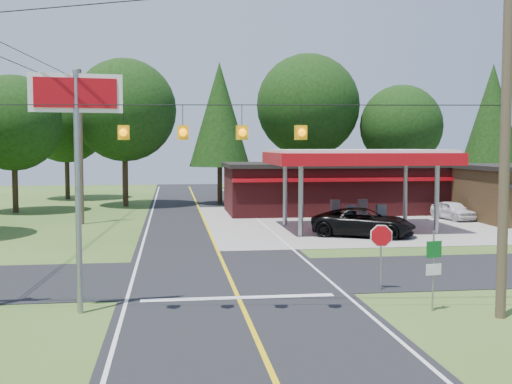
{
  "coord_description": "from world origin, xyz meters",
  "views": [
    {
      "loc": [
        -2.2,
        -24.67,
        5.13
      ],
      "look_at": [
        2.0,
        7.0,
        2.8
      ],
      "focal_mm": 45.0,
      "sensor_mm": 36.0,
      "label": 1
    }
  ],
  "objects": [
    {
      "name": "suv_car",
      "position": [
        8.5,
        10.0,
        0.8
      ],
      "size": [
        7.66,
        7.66,
        1.59
      ],
      "primitive_type": "imported",
      "rotation": [
        0.0,
        0.0,
        1.11
      ],
      "color": "black",
      "rests_on": "ground"
    },
    {
      "name": "cross_road",
      "position": [
        0.0,
        0.0,
        0.01
      ],
      "size": [
        70.0,
        7.0,
        0.02
      ],
      "primitive_type": "cube",
      "color": "black",
      "rests_on": "ground"
    },
    {
      "name": "gas_canopy",
      "position": [
        9.0,
        13.0,
        4.27
      ],
      "size": [
        10.6,
        7.4,
        4.88
      ],
      "color": "gray",
      "rests_on": "ground"
    },
    {
      "name": "big_stop_sign",
      "position": [
        -5.0,
        -4.84,
        5.54
      ],
      "size": [
        2.72,
        0.46,
        7.37
      ],
      "color": "gray",
      "rests_on": "ground"
    },
    {
      "name": "utility_pole_far_left",
      "position": [
        -8.0,
        18.0,
        5.2
      ],
      "size": [
        1.8,
        0.3,
        10.0
      ],
      "color": "#473828",
      "rests_on": "ground"
    },
    {
      "name": "lane_center_yellow",
      "position": [
        0.0,
        0.0,
        0.03
      ],
      "size": [
        0.15,
        110.0,
        0.0
      ],
      "primitive_type": "cube",
      "color": "yellow",
      "rests_on": "main_highway"
    },
    {
      "name": "sedan_car",
      "position": [
        17.0,
        17.0,
        0.64
      ],
      "size": [
        4.38,
        4.38,
        1.29
      ],
      "primitive_type": "imported",
      "rotation": [
        0.0,
        0.0,
        0.17
      ],
      "color": "white",
      "rests_on": "ground"
    },
    {
      "name": "utility_pole_near_right",
      "position": [
        7.5,
        -7.0,
        5.96
      ],
      "size": [
        1.8,
        0.3,
        11.5
      ],
      "color": "#473828",
      "rests_on": "ground"
    },
    {
      "name": "convenience_store",
      "position": [
        10.0,
        22.98,
        1.92
      ],
      "size": [
        16.4,
        7.55,
        3.8
      ],
      "color": "#4F1619",
      "rests_on": "ground"
    },
    {
      "name": "ground",
      "position": [
        0.0,
        0.0,
        0.0
      ],
      "size": [
        120.0,
        120.0,
        0.0
      ],
      "primitive_type": "plane",
      "color": "#33591F",
      "rests_on": "ground"
    },
    {
      "name": "octagonal_stop_sign",
      "position": [
        5.14,
        -3.01,
        1.75
      ],
      "size": [
        0.79,
        0.3,
        2.36
      ],
      "color": "gray",
      "rests_on": "ground"
    },
    {
      "name": "utility_pole_north",
      "position": [
        -6.5,
        35.0,
        4.75
      ],
      "size": [
        0.3,
        0.3,
        9.5
      ],
      "color": "#473828",
      "rests_on": "ground"
    },
    {
      "name": "route_sign_post",
      "position": [
        5.8,
        -6.02,
        1.51
      ],
      "size": [
        0.51,
        0.12,
        2.52
      ],
      "color": "gray",
      "rests_on": "ground"
    },
    {
      "name": "overhead_beacons",
      "position": [
        -1.0,
        -6.0,
        6.21
      ],
      "size": [
        17.04,
        2.04,
        1.03
      ],
      "color": "black",
      "rests_on": "ground"
    },
    {
      "name": "main_highway",
      "position": [
        0.0,
        0.0,
        0.01
      ],
      "size": [
        8.0,
        120.0,
        0.02
      ],
      "primitive_type": "cube",
      "color": "black",
      "rests_on": "ground"
    },
    {
      "name": "treeline_backdrop",
      "position": [
        0.82,
        24.01,
        7.49
      ],
      "size": [
        70.27,
        51.59,
        13.3
      ],
      "color": "#332316",
      "rests_on": "ground"
    }
  ]
}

